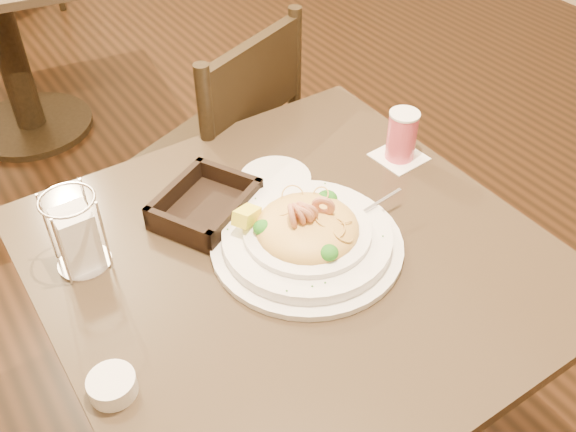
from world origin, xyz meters
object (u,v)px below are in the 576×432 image
main_table (293,331)px  side_plate (275,179)px  drink_glass (402,136)px  dining_chair_near (221,164)px  pasta_bowl (307,234)px  napkin_caddy (77,237)px  butter_ramekin (112,386)px  bread_basket (206,206)px  background_table (0,20)px

main_table → side_plate: 0.33m
drink_glass → side_plate: drink_glass is taller
dining_chair_near → pasta_bowl: 0.69m
dining_chair_near → main_table: bearing=53.3°
napkin_caddy → side_plate: napkin_caddy is taller
side_plate → butter_ramekin: (-0.49, -0.30, 0.01)m
main_table → butter_ramekin: bearing=-166.5°
dining_chair_near → pasta_bowl: size_ratio=2.28×
bread_basket → side_plate: bread_basket is taller
drink_glass → side_plate: (-0.28, 0.08, -0.05)m
background_table → side_plate: (0.19, -1.71, 0.24)m
main_table → drink_glass: size_ratio=7.72×
pasta_bowl → main_table: bearing=-177.9°
drink_glass → napkin_caddy: bearing=174.2°
pasta_bowl → butter_ramekin: size_ratio=5.45×
pasta_bowl → bread_basket: (-0.11, 0.19, -0.01)m
background_table → bread_basket: size_ratio=4.20×
dining_chair_near → drink_glass: bearing=90.5°
dining_chair_near → butter_ramekin: 0.95m
bread_basket → side_plate: (0.18, 0.01, -0.01)m
main_table → background_table: (-0.10, 1.91, 0.00)m
dining_chair_near → napkin_caddy: bearing=18.4°
main_table → side_plate: side_plate is taller
pasta_bowl → side_plate: pasta_bowl is taller
bread_basket → side_plate: bearing=4.6°
bread_basket → main_table: bearing=-66.5°
dining_chair_near → pasta_bowl: dining_chair_near is taller
background_table → butter_ramekin: butter_ramekin is taller
side_plate → butter_ramekin: bearing=-148.4°
dining_chair_near → napkin_caddy: (-0.51, -0.42, 0.31)m
drink_glass → background_table: bearing=104.7°
background_table → side_plate: 1.73m
dining_chair_near → side_plate: size_ratio=6.04×
background_table → drink_glass: 1.87m
background_table → pasta_bowl: size_ratio=2.51×
bread_basket → butter_ramekin: bread_basket is taller
bread_basket → butter_ramekin: size_ratio=3.26×
main_table → drink_glass: bearing=18.4°
drink_glass → bread_basket: (-0.45, 0.07, -0.04)m
pasta_bowl → drink_glass: 0.36m
drink_glass → butter_ramekin: size_ratio=1.56×
drink_glass → bread_basket: size_ratio=0.48×
bread_basket → background_table: bearing=90.6°
main_table → dining_chair_near: (0.17, 0.62, -0.01)m
dining_chair_near → napkin_caddy: size_ratio=5.88×
napkin_caddy → butter_ramekin: bearing=-102.0°
dining_chair_near → side_plate: bearing=58.0°
pasta_bowl → drink_glass: (0.34, 0.12, 0.02)m
side_plate → butter_ramekin: 0.58m
dining_chair_near → side_plate: (-0.08, -0.41, 0.25)m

